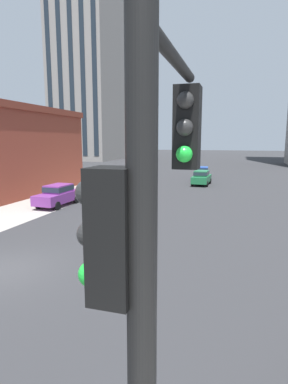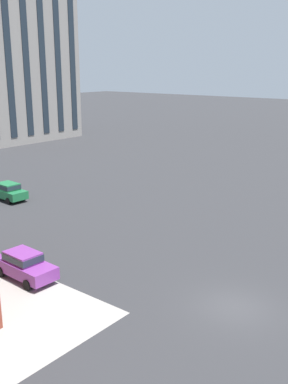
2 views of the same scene
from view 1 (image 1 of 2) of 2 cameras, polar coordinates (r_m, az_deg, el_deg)
The scene contains 6 objects.
ground_plane at distance 14.15m, azimuth -23.82°, elevation -12.82°, with size 320.00×320.00×0.00m, color #2D2D30.
traffic_signal_main at distance 2.79m, azimuth -23.40°, elevation -7.37°, with size 6.40×2.09×6.69m.
car_main_northbound_near at distance 37.22m, azimuth 10.42°, elevation 2.69°, with size 2.02×4.46×1.68m.
car_main_northbound_far at distance 42.60m, azimuth 10.53°, elevation 3.52°, with size 2.12×4.51×1.68m.
car_main_southbound_far at distance 25.82m, azimuth -15.38°, elevation -0.40°, with size 1.99×4.45×1.68m.
residential_tower_skyline_left at distance 92.60m, azimuth -10.49°, elevation 29.10°, with size 15.36×17.35×73.19m.
Camera 1 is at (8.79, -9.82, 5.16)m, focal length 29.32 mm.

